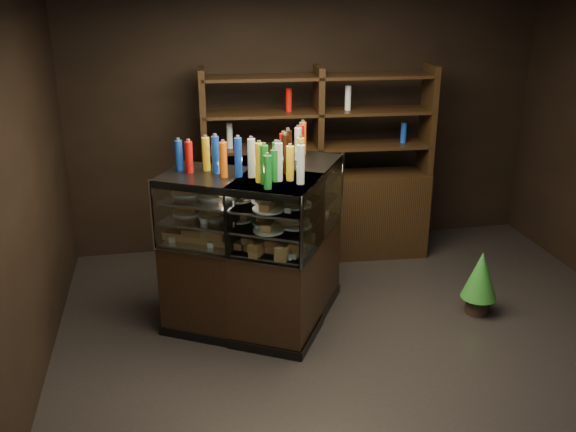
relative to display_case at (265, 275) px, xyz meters
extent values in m
plane|color=black|center=(0.75, -0.74, -0.46)|extent=(5.00, 5.00, 0.00)
cube|color=black|center=(0.75, 1.76, 1.04)|extent=(5.00, 0.02, 3.00)
cube|color=black|center=(-1.75, -0.74, 1.04)|extent=(0.02, 5.00, 3.00)
cube|color=black|center=(0.21, 0.06, -0.06)|extent=(1.13, 1.36, 0.79)
cube|color=black|center=(0.21, 0.06, -0.42)|extent=(1.16, 1.40, 0.08)
cube|color=black|center=(0.21, 0.06, 0.87)|extent=(1.13, 1.36, 0.06)
cube|color=silver|center=(0.21, 0.06, 0.35)|extent=(1.06, 1.29, 0.02)
cube|color=silver|center=(0.21, 0.06, 0.53)|extent=(1.06, 1.29, 0.02)
cube|color=silver|center=(0.21, 0.06, 0.70)|extent=(1.06, 1.29, 0.02)
cube|color=white|center=(0.48, -0.10, 0.62)|extent=(0.60, 1.06, 0.56)
cylinder|color=silver|center=(0.77, 0.44, 0.62)|extent=(0.03, 0.03, 0.58)
cylinder|color=silver|center=(0.17, -0.62, 0.62)|extent=(0.03, 0.03, 0.58)
cube|color=black|center=(-0.21, -0.06, -0.06)|extent=(1.36, 1.13, 0.79)
cube|color=black|center=(-0.21, -0.06, -0.42)|extent=(1.40, 1.16, 0.08)
cube|color=black|center=(-0.21, -0.06, 0.87)|extent=(1.36, 1.13, 0.06)
cube|color=silver|center=(-0.21, -0.06, 0.35)|extent=(1.29, 1.06, 0.02)
cube|color=silver|center=(-0.21, -0.06, 0.53)|extent=(1.29, 1.06, 0.02)
cube|color=silver|center=(-0.21, -0.06, 0.70)|extent=(1.29, 1.06, 0.02)
cube|color=white|center=(-0.36, -0.33, 0.62)|extent=(1.06, 0.61, 0.56)
cylinder|color=silver|center=(0.17, -0.62, 0.62)|extent=(0.03, 0.03, 0.58)
cylinder|color=silver|center=(-0.89, -0.02, 0.62)|extent=(0.03, 0.03, 0.58)
cube|color=#BB7243|center=(-0.02, -0.40, 0.38)|extent=(0.17, 0.20, 0.06)
cube|color=#BB7243|center=(0.07, -0.25, 0.38)|extent=(0.17, 0.20, 0.06)
cube|color=#BB7243|center=(0.15, -0.10, 0.38)|extent=(0.17, 0.20, 0.06)
cube|color=#BB7243|center=(0.23, 0.04, 0.38)|extent=(0.17, 0.20, 0.06)
cube|color=#BB7243|center=(0.32, 0.19, 0.38)|extent=(0.17, 0.20, 0.06)
cube|color=#BB7243|center=(0.40, 0.34, 0.38)|extent=(0.17, 0.20, 0.06)
cube|color=#BB7243|center=(0.48, 0.49, 0.38)|extent=(0.17, 0.20, 0.06)
cylinder|color=white|center=(-0.02, -0.34, 0.55)|extent=(0.24, 0.24, 0.02)
cube|color=#BB7243|center=(-0.02, -0.34, 0.58)|extent=(0.16, 0.19, 0.05)
cylinder|color=white|center=(0.09, -0.14, 0.55)|extent=(0.24, 0.24, 0.02)
cube|color=#BB7243|center=(0.09, -0.14, 0.58)|extent=(0.16, 0.19, 0.05)
cylinder|color=white|center=(0.21, 0.06, 0.55)|extent=(0.24, 0.24, 0.02)
cube|color=#BB7243|center=(0.21, 0.06, 0.58)|extent=(0.16, 0.19, 0.05)
cylinder|color=white|center=(0.32, 0.26, 0.55)|extent=(0.24, 0.24, 0.02)
cube|color=#BB7243|center=(0.32, 0.26, 0.58)|extent=(0.16, 0.19, 0.05)
cylinder|color=white|center=(0.43, 0.46, 0.55)|extent=(0.24, 0.24, 0.02)
cube|color=#BB7243|center=(0.43, 0.46, 0.58)|extent=(0.16, 0.19, 0.05)
cylinder|color=white|center=(-0.02, -0.34, 0.72)|extent=(0.24, 0.24, 0.02)
cube|color=#BB7243|center=(-0.02, -0.34, 0.75)|extent=(0.16, 0.19, 0.05)
cylinder|color=white|center=(0.09, -0.14, 0.72)|extent=(0.24, 0.24, 0.02)
cube|color=#BB7243|center=(0.09, -0.14, 0.75)|extent=(0.16, 0.19, 0.05)
cylinder|color=white|center=(0.21, 0.06, 0.72)|extent=(0.24, 0.24, 0.02)
cube|color=#BB7243|center=(0.21, 0.06, 0.75)|extent=(0.16, 0.19, 0.05)
cylinder|color=white|center=(0.32, 0.26, 0.72)|extent=(0.24, 0.24, 0.02)
cube|color=#BB7243|center=(0.32, 0.26, 0.75)|extent=(0.16, 0.19, 0.05)
cylinder|color=white|center=(0.43, 0.46, 0.72)|extent=(0.24, 0.24, 0.02)
cube|color=#BB7243|center=(0.43, 0.46, 0.75)|extent=(0.16, 0.19, 0.05)
cube|color=#BB7243|center=(-0.67, 0.17, 0.38)|extent=(0.20, 0.17, 0.06)
cube|color=#BB7243|center=(-0.52, 0.09, 0.38)|extent=(0.20, 0.17, 0.06)
cube|color=#BB7243|center=(-0.37, 0.00, 0.38)|extent=(0.20, 0.17, 0.06)
cube|color=#BB7243|center=(-0.22, -0.08, 0.38)|extent=(0.20, 0.17, 0.06)
cube|color=#BB7243|center=(-0.07, -0.17, 0.38)|extent=(0.20, 0.17, 0.06)
cube|color=#BB7243|center=(0.07, -0.25, 0.38)|extent=(0.20, 0.17, 0.06)
cube|color=#BB7243|center=(0.22, -0.33, 0.38)|extent=(0.20, 0.17, 0.06)
cylinder|color=white|center=(-0.61, 0.17, 0.55)|extent=(0.24, 0.24, 0.02)
cube|color=#BB7243|center=(-0.61, 0.17, 0.58)|extent=(0.19, 0.16, 0.05)
cylinder|color=white|center=(-0.41, 0.06, 0.55)|extent=(0.24, 0.24, 0.02)
cube|color=#BB7243|center=(-0.41, 0.06, 0.58)|extent=(0.19, 0.16, 0.05)
cylinder|color=white|center=(-0.21, -0.06, 0.55)|extent=(0.24, 0.24, 0.02)
cube|color=#BB7243|center=(-0.21, -0.06, 0.58)|extent=(0.19, 0.16, 0.05)
cylinder|color=white|center=(-0.01, -0.17, 0.55)|extent=(0.24, 0.24, 0.02)
cube|color=#BB7243|center=(-0.01, -0.17, 0.58)|extent=(0.19, 0.16, 0.05)
cylinder|color=white|center=(0.19, -0.28, 0.55)|extent=(0.24, 0.24, 0.02)
cube|color=#BB7243|center=(0.19, -0.28, 0.58)|extent=(0.19, 0.16, 0.05)
cylinder|color=white|center=(-0.61, 0.17, 0.72)|extent=(0.24, 0.24, 0.02)
cube|color=#BB7243|center=(-0.61, 0.17, 0.75)|extent=(0.19, 0.16, 0.05)
cylinder|color=white|center=(-0.41, 0.06, 0.72)|extent=(0.24, 0.24, 0.02)
cube|color=#BB7243|center=(-0.41, 0.06, 0.75)|extent=(0.19, 0.16, 0.05)
cylinder|color=white|center=(-0.21, -0.06, 0.72)|extent=(0.24, 0.24, 0.02)
cube|color=#BB7243|center=(-0.21, -0.06, 0.75)|extent=(0.19, 0.16, 0.05)
cylinder|color=white|center=(-0.01, -0.17, 0.72)|extent=(0.24, 0.24, 0.02)
cube|color=#BB7243|center=(-0.01, -0.17, 0.75)|extent=(0.19, 0.16, 0.05)
cylinder|color=white|center=(0.19, -0.28, 0.72)|extent=(0.24, 0.24, 0.02)
cube|color=#BB7243|center=(0.19, -0.28, 0.75)|extent=(0.19, 0.16, 0.05)
cylinder|color=#0F38B2|center=(-0.04, -0.39, 1.04)|extent=(0.06, 0.06, 0.28)
cylinder|color=silver|center=(-0.04, -0.39, 1.19)|extent=(0.03, 0.03, 0.02)
cylinder|color=#D8590A|center=(0.01, -0.30, 1.04)|extent=(0.06, 0.06, 0.28)
cylinder|color=silver|center=(0.01, -0.30, 1.19)|extent=(0.03, 0.03, 0.02)
cylinder|color=#B20C0A|center=(0.06, -0.21, 1.04)|extent=(0.06, 0.06, 0.28)
cylinder|color=silver|center=(0.06, -0.21, 1.19)|extent=(0.03, 0.03, 0.02)
cylinder|color=#147223|center=(0.11, -0.12, 1.04)|extent=(0.06, 0.06, 0.28)
cylinder|color=silver|center=(0.11, -0.12, 1.19)|extent=(0.03, 0.03, 0.02)
cylinder|color=black|center=(0.16, -0.03, 1.04)|extent=(0.06, 0.06, 0.28)
cylinder|color=silver|center=(0.16, -0.03, 1.19)|extent=(0.03, 0.03, 0.02)
cylinder|color=yellow|center=(0.21, 0.06, 1.04)|extent=(0.06, 0.06, 0.28)
cylinder|color=silver|center=(0.21, 0.06, 1.19)|extent=(0.03, 0.03, 0.02)
cylinder|color=silver|center=(0.26, 0.15, 1.04)|extent=(0.06, 0.06, 0.28)
cylinder|color=silver|center=(0.26, 0.15, 1.19)|extent=(0.03, 0.03, 0.02)
cylinder|color=#0F38B2|center=(0.31, 0.24, 1.04)|extent=(0.06, 0.06, 0.28)
cylinder|color=silver|center=(0.31, 0.24, 1.19)|extent=(0.03, 0.03, 0.02)
cylinder|color=#D8590A|center=(0.36, 0.33, 1.04)|extent=(0.06, 0.06, 0.28)
cylinder|color=silver|center=(0.36, 0.33, 1.19)|extent=(0.03, 0.03, 0.02)
cylinder|color=#B20C0A|center=(0.41, 0.41, 1.04)|extent=(0.06, 0.06, 0.28)
cylinder|color=silver|center=(0.41, 0.41, 1.19)|extent=(0.03, 0.03, 0.02)
cylinder|color=#147223|center=(0.46, 0.50, 1.04)|extent=(0.06, 0.06, 0.28)
cylinder|color=silver|center=(0.46, 0.50, 1.19)|extent=(0.03, 0.03, 0.02)
cylinder|color=#0F38B2|center=(-0.65, 0.20, 1.04)|extent=(0.06, 0.06, 0.28)
cylinder|color=silver|center=(-0.65, 0.20, 1.19)|extent=(0.03, 0.03, 0.02)
cylinder|color=#D8590A|center=(-0.56, 0.15, 1.04)|extent=(0.06, 0.06, 0.28)
cylinder|color=silver|center=(-0.56, 0.15, 1.19)|extent=(0.03, 0.03, 0.02)
cylinder|color=#B20C0A|center=(-0.47, 0.10, 1.04)|extent=(0.06, 0.06, 0.28)
cylinder|color=silver|center=(-0.47, 0.10, 1.19)|extent=(0.03, 0.03, 0.02)
cylinder|color=#147223|center=(-0.38, 0.05, 1.04)|extent=(0.06, 0.06, 0.28)
cylinder|color=silver|center=(-0.38, 0.05, 1.19)|extent=(0.03, 0.03, 0.02)
cylinder|color=black|center=(-0.30, -0.01, 1.04)|extent=(0.06, 0.06, 0.28)
cylinder|color=silver|center=(-0.30, -0.01, 1.19)|extent=(0.03, 0.03, 0.02)
cylinder|color=yellow|center=(-0.21, -0.06, 1.04)|extent=(0.06, 0.06, 0.28)
cylinder|color=silver|center=(-0.21, -0.06, 1.19)|extent=(0.03, 0.03, 0.02)
cylinder|color=silver|center=(-0.12, -0.11, 1.04)|extent=(0.06, 0.06, 0.28)
cylinder|color=silver|center=(-0.12, -0.11, 1.19)|extent=(0.03, 0.03, 0.02)
cylinder|color=#0F38B2|center=(-0.03, -0.16, 1.04)|extent=(0.06, 0.06, 0.28)
cylinder|color=silver|center=(-0.03, -0.16, 1.19)|extent=(0.03, 0.03, 0.02)
cylinder|color=#D8590A|center=(0.06, -0.21, 1.04)|extent=(0.06, 0.06, 0.28)
cylinder|color=silver|center=(0.06, -0.21, 1.19)|extent=(0.03, 0.03, 0.02)
cylinder|color=#B20C0A|center=(0.15, -0.26, 1.04)|extent=(0.06, 0.06, 0.28)
cylinder|color=silver|center=(0.15, -0.26, 1.19)|extent=(0.03, 0.03, 0.02)
cylinder|color=#147223|center=(0.24, -0.31, 1.04)|extent=(0.06, 0.06, 0.28)
cylinder|color=silver|center=(0.24, -0.31, 1.19)|extent=(0.03, 0.03, 0.02)
cylinder|color=black|center=(1.88, -0.17, -0.38)|extent=(0.21, 0.21, 0.16)
cone|color=#1B611D|center=(1.88, -0.17, -0.09)|extent=(0.31, 0.31, 0.43)
cone|color=#1B611D|center=(1.88, -0.17, 0.05)|extent=(0.24, 0.24, 0.30)
cube|color=black|center=(0.76, 1.31, -0.01)|extent=(2.35, 0.58, 0.90)
cube|color=black|center=(-0.37, 1.39, 0.99)|extent=(0.09, 0.38, 1.10)
cube|color=black|center=(0.76, 1.31, 0.99)|extent=(0.09, 0.38, 1.10)
cube|color=black|center=(1.89, 1.24, 0.99)|extent=(0.09, 0.38, 1.10)
cube|color=black|center=(0.76, 1.31, 0.74)|extent=(2.30, 0.53, 0.03)
cube|color=black|center=(0.76, 1.31, 1.09)|extent=(2.30, 0.53, 0.03)
cube|color=black|center=(0.76, 1.31, 1.44)|extent=(2.30, 0.53, 0.03)
cylinder|color=#0F38B2|center=(-0.12, 1.37, 0.87)|extent=(0.06, 0.06, 0.22)
cylinder|color=#D8590A|center=(0.46, 1.33, 0.87)|extent=(0.06, 0.06, 0.22)
cylinder|color=#B20C0A|center=(1.05, 1.29, 0.87)|extent=(0.06, 0.06, 0.22)
cylinder|color=#147223|center=(1.64, 1.25, 0.87)|extent=(0.06, 0.06, 0.22)
camera|label=1|loc=(-0.74, -4.80, 2.36)|focal=40.00mm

